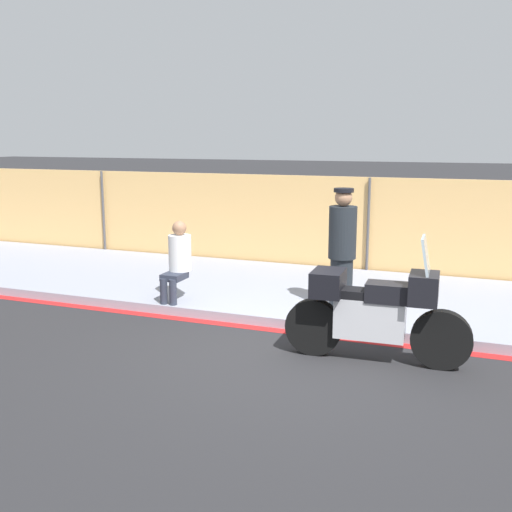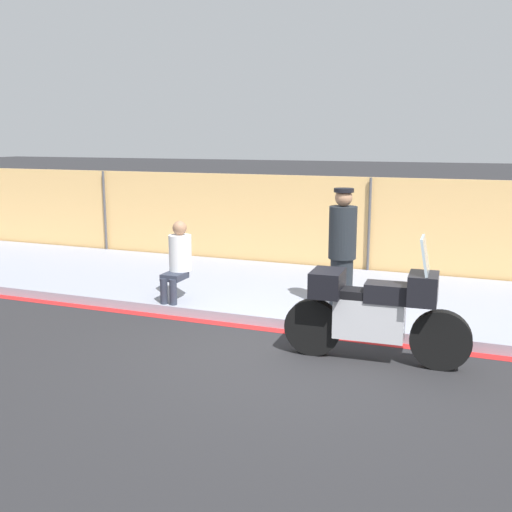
% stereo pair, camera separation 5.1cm
% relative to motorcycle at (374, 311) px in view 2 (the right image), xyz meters
% --- Properties ---
extents(ground_plane, '(120.00, 120.00, 0.00)m').
position_rel_motorcycle_xyz_m(ground_plane, '(-0.90, -0.24, -0.62)').
color(ground_plane, '#262628').
extents(sidewalk, '(43.47, 3.55, 0.14)m').
position_rel_motorcycle_xyz_m(sidewalk, '(-0.90, 2.52, -0.55)').
color(sidewalk, '#8E93A3').
rests_on(sidewalk, ground_plane).
extents(curb_paint_stripe, '(43.47, 0.18, 0.01)m').
position_rel_motorcycle_xyz_m(curb_paint_stripe, '(-0.90, 0.66, -0.61)').
color(curb_paint_stripe, red).
rests_on(curb_paint_stripe, ground_plane).
extents(storefront_fence, '(41.29, 0.17, 1.87)m').
position_rel_motorcycle_xyz_m(storefront_fence, '(-0.90, 4.39, 0.32)').
color(storefront_fence, '#E5B26B').
rests_on(storefront_fence, ground_plane).
extents(motorcycle, '(2.17, 0.56, 1.51)m').
position_rel_motorcycle_xyz_m(motorcycle, '(0.00, 0.00, 0.00)').
color(motorcycle, black).
rests_on(motorcycle, ground_plane).
extents(officer_standing, '(0.40, 0.40, 1.75)m').
position_rel_motorcycle_xyz_m(officer_standing, '(-0.76, 1.57, 0.42)').
color(officer_standing, '#1E2328').
rests_on(officer_standing, sidewalk).
extents(person_seated_on_curb, '(0.35, 0.62, 1.21)m').
position_rel_motorcycle_xyz_m(person_seated_on_curb, '(-3.21, 1.18, 0.19)').
color(person_seated_on_curb, '#2D3342').
rests_on(person_seated_on_curb, sidewalk).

